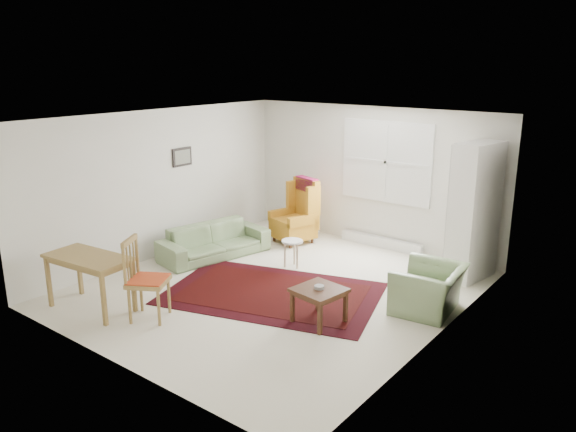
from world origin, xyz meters
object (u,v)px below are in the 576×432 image
Objects in this scene: armchair at (429,285)px; coffee_table at (319,305)px; cabinet at (475,212)px; desk at (91,283)px; wingback_chair at (293,211)px; sofa at (214,235)px; stool at (292,253)px; desk_chair at (148,279)px.

armchair is 1.54m from coffee_table.
cabinet reaches higher than desk.
armchair is 0.80× the size of desk.
cabinet reaches higher than armchair.
wingback_chair is 3.35m from coffee_table.
stool is (1.37, 0.41, -0.15)m from sofa.
cabinet is (0.00, 1.54, 0.68)m from armchair.
desk is (0.19, -2.53, -0.00)m from sofa.
coffee_table is at bearing -85.62° from desk_chair.
wingback_chair is 1.35m from stool.
cabinet is at bearing -64.97° from desk_chair.
armchair is 1.68m from cabinet.
coffee_table is at bearing -30.86° from wingback_chair.
coffee_table reaches higher than stool.
wingback_chair is 1.09× the size of desk_chair.
stool is at bearing 68.24° from desk.
armchair is 3.70m from desk_chair.
desk is (-3.63, -4.28, -0.67)m from cabinet.
desk is at bearing -111.76° from stool.
cabinet reaches higher than sofa.
armchair is at bearing -4.77° from stool.
cabinet is 1.93× the size of desk_chair.
cabinet is at bearing 28.49° from stool.
desk_chair is (-1.82, -1.25, 0.31)m from coffee_table.
desk is at bearing -163.39° from sofa.
desk is (-2.67, -1.54, 0.14)m from coffee_table.
stool is 2.91m from cabinet.
wingback_chair is (-3.23, 1.25, 0.22)m from armchair.
cabinet is at bearing 173.36° from armchair.
desk_chair reaches higher than sofa.
armchair is 0.45× the size of cabinet.
wingback_chair reaches higher than desk.
sofa reaches higher than desk.
cabinet is (3.23, 0.29, 0.46)m from wingback_chair.
cabinet is at bearing 21.41° from wingback_chair.
armchair is 0.80× the size of wingback_chair.
wingback_chair is at bearing -164.56° from cabinet.
stool is 0.42× the size of desk_chair.
sofa reaches higher than stool.
sofa is 1.59× the size of desk.
wingback_chair is 2.07× the size of coffee_table.
armchair is 2.08× the size of stool.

